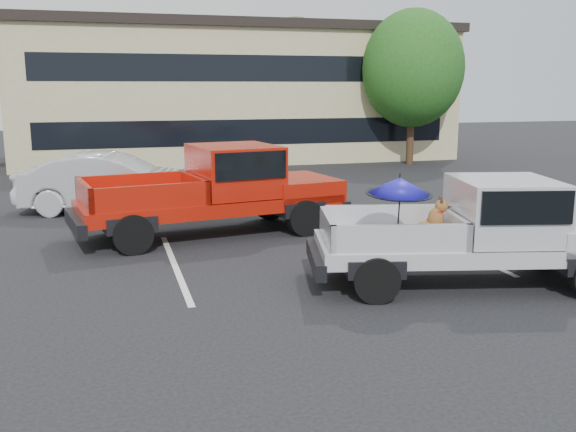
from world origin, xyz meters
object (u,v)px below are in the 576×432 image
(red_pickup, at_px, (227,186))
(silver_sedan, at_px, (112,183))
(tree_back, at_px, (296,68))
(tree_right, at_px, (413,69))
(silver_pickup, at_px, (490,226))

(red_pickup, bearing_deg, silver_sedan, 117.31)
(red_pickup, bearing_deg, tree_back, 59.58)
(tree_right, xyz_separation_m, silver_pickup, (-6.77, -16.68, -3.16))
(tree_back, height_order, silver_pickup, tree_back)
(silver_pickup, xyz_separation_m, silver_sedan, (-6.29, 8.74, -0.23))
(tree_back, height_order, silver_sedan, tree_back)
(tree_back, xyz_separation_m, silver_pickup, (-3.77, -24.68, -3.36))
(tree_right, bearing_deg, tree_back, 110.56)
(silver_pickup, distance_m, silver_sedan, 10.77)
(tree_back, distance_m, silver_sedan, 19.19)
(tree_back, bearing_deg, silver_sedan, -122.26)
(tree_right, distance_m, silver_sedan, 15.65)
(tree_right, height_order, silver_pickup, tree_right)
(tree_back, bearing_deg, red_pickup, -110.99)
(tree_right, distance_m, tree_back, 8.55)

